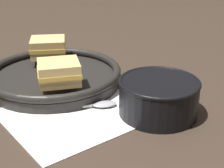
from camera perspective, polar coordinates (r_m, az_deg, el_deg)
The scene contains 7 objects.
ground_plane at distance 0.71m, azimuth -2.80°, elevation -3.95°, with size 4.00×4.00×0.00m, color #382B21.
napkin at distance 0.69m, azimuth -5.73°, elevation -4.82°, with size 0.31×0.28×0.00m.
soup_bowl at distance 0.68m, azimuth 7.76°, elevation -1.83°, with size 0.16×0.16×0.07m.
spoon at distance 0.71m, azimuth -3.02°, elevation -3.50°, with size 0.16×0.06×0.01m.
skillet at distance 0.82m, azimuth -9.58°, elevation 1.33°, with size 0.32×0.32×0.04m.
sandwich_near_left at distance 0.73m, azimuth -8.83°, elevation 1.95°, with size 0.10×0.10×0.05m.
sandwich_near_right at distance 0.89m, azimuth -10.57°, elevation 6.02°, with size 0.11×0.10×0.05m.
Camera 1 is at (-0.25, -0.58, 0.33)m, focal length 55.00 mm.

